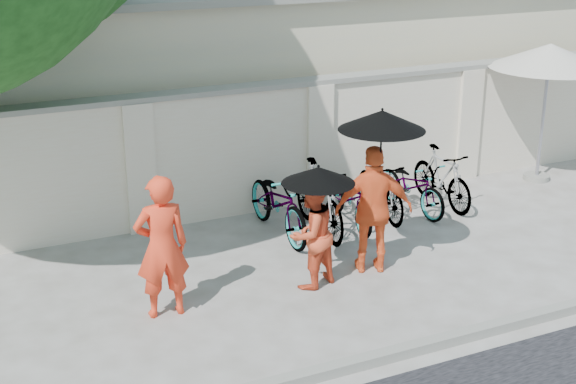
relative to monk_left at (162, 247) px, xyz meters
name	(u,v)px	position (x,y,z in m)	size (l,w,h in m)	color
ground	(287,302)	(1.48, -0.36, -0.89)	(80.00, 80.00, 0.00)	#A7A6A4
kerb	(354,364)	(1.48, -2.06, -0.83)	(40.00, 0.16, 0.12)	gray
compound_wall	(260,150)	(2.48, 2.84, 0.11)	(20.00, 0.30, 2.00)	beige
building_behind	(231,67)	(3.48, 6.64, 0.71)	(14.00, 6.00, 3.20)	beige
monk_left	(162,247)	(0.00, 0.00, 0.00)	(0.65, 0.43, 1.79)	#FF3D1E
monk_center	(311,234)	(1.96, -0.05, -0.17)	(0.71, 0.55, 1.46)	#E04C28
parasol_center	(318,175)	(2.01, -0.13, 0.65)	(0.93, 0.93, 0.83)	black
monk_right	(374,210)	(2.93, 0.01, -0.01)	(1.04, 0.43, 1.77)	orange
parasol_right	(382,120)	(2.95, -0.07, 1.24)	(1.13, 1.13, 1.26)	black
patio_umbrella	(550,57)	(7.61, 2.05, 1.34)	(2.52, 2.52, 2.47)	gray
bike_0	(279,203)	(2.29, 1.70, -0.38)	(0.68, 1.96, 1.03)	#A2A1AE
bike_1	(319,198)	(2.88, 1.52, -0.35)	(0.51, 1.82, 1.09)	#A2A1AE
bike_2	(351,197)	(3.48, 1.60, -0.44)	(0.60, 1.72, 0.90)	#A2A1AE
bike_3	(380,188)	(4.07, 1.70, -0.41)	(0.45, 1.60, 0.96)	#A2A1AE
bike_4	(411,186)	(4.66, 1.70, -0.46)	(0.57, 1.65, 0.86)	#A2A1AE
bike_5	(442,177)	(5.25, 1.70, -0.40)	(0.46, 1.63, 0.98)	#A2A1AE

